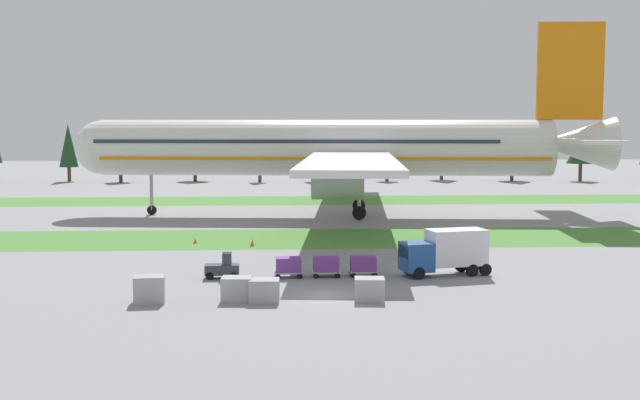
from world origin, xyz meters
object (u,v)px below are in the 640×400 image
Objects in this scene: cargo_dolly_third at (363,265)px; catering_truck at (446,250)px; airliner at (341,148)px; cargo_dolly_second at (326,265)px; taxiway_marker_0 at (195,241)px; taxiway_marker_1 at (252,243)px; baggage_tug at (223,268)px; uld_container_1 at (264,290)px; ground_crew_marshaller at (446,250)px; cargo_dolly_lead at (289,266)px; uld_container_3 at (369,289)px; uld_container_0 at (149,289)px; uld_container_2 at (237,289)px.

cargo_dolly_third is 6.55m from catering_truck.
cargo_dolly_third is at bearing -176.49° from airliner.
cargo_dolly_second reaches higher than taxiway_marker_0.
baggage_tug is at bearing -96.37° from taxiway_marker_1.
uld_container_1 is at bearing -86.55° from taxiway_marker_1.
baggage_tug reaches higher than uld_container_1.
uld_container_1 is at bearing 140.88° from ground_crew_marshaller.
cargo_dolly_lead is 15.23m from ground_crew_marshaller.
cargo_dolly_second reaches higher than taxiway_marker_1.
airliner is 42.16× the size of uld_container_3.
cargo_dolly_lead is 9.92m from uld_container_3.
taxiway_marker_1 is (-8.52, 24.38, -0.42)m from uld_container_3.
cargo_dolly_third is 0.31× the size of catering_truck.
ground_crew_marshaller is 27.46m from uld_container_0.
uld_container_0 is 1.00× the size of uld_container_2.
taxiway_marker_1 is (-15.49, 15.82, -1.61)m from catering_truck.
taxiway_marker_1 is (-3.23, 15.99, -0.57)m from cargo_dolly_lead.
uld_container_0 reaches higher than cargo_dolly_third.
uld_container_0 is at bearing -176.73° from uld_container_2.
baggage_tug reaches higher than uld_container_2.
airliner reaches higher than baggage_tug.
taxiway_marker_1 is (1.79, 16.08, -0.47)m from baggage_tug.
taxiway_marker_0 is at bearing 101.54° from uld_container_2.
catering_truck is 3.64× the size of uld_container_0.
cargo_dolly_third is 1.11× the size of uld_container_0.
uld_container_0 is at bearing 130.34° from cargo_dolly_lead.
cargo_dolly_third is 1.28× the size of ground_crew_marshaller.
cargo_dolly_lead reaches higher than taxiway_marker_1.
airliner is at bearing 79.54° from uld_container_1.
uld_container_2 reaches higher than cargo_dolly_second.
uld_container_2 is at bearing 154.49° from cargo_dolly_lead.
catering_truck reaches higher than baggage_tug.
catering_truck reaches higher than cargo_dolly_second.
ground_crew_marshaller is 17.23m from uld_container_3.
cargo_dolly_second is 1.11× the size of uld_container_0.
taxiway_marker_0 is at bearing 105.12° from uld_container_1.
catering_truck is (12.26, 0.17, 1.03)m from cargo_dolly_lead.
cargo_dolly_lead is 8.70m from uld_container_2.
airliner is 42.36m from cargo_dolly_lead.
airliner reaches higher than cargo_dolly_second.
catering_truck reaches higher than uld_container_2.
baggage_tug is 3.80× the size of taxiway_marker_1.
uld_container_2 is 1.00× the size of uld_container_3.
cargo_dolly_lead is at bearing 90.00° from cargo_dolly_second.
ground_crew_marshaller is at bearing 32.81° from uld_container_0.
cargo_dolly_second is 1.11× the size of uld_container_3.
cargo_dolly_third is at bearing 40.42° from uld_container_2.
baggage_tug is 7.95m from uld_container_2.
catering_truck is (9.36, 0.12, 1.03)m from cargo_dolly_second.
ground_crew_marshaller is at bearing -163.83° from airliner.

